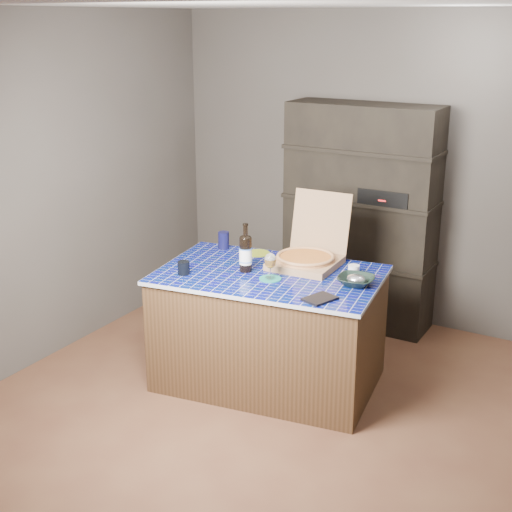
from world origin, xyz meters
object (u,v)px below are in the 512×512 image
Objects in this scene: wine_glass at (270,261)px; bowl at (356,281)px; kitchen_island at (269,328)px; dvd_case at (320,299)px; mead_bottle at (246,253)px; pizza_box at (307,256)px.

wine_glass reaches higher than bowl.
kitchen_island is 8.15× the size of dvd_case.
kitchen_island is 0.56m from mead_bottle.
mead_bottle is at bearing -172.37° from kitchen_island.
wine_glass is 0.89× the size of dvd_case.
wine_glass is at bearing -14.07° from mead_bottle.
pizza_box is 0.44m from mead_bottle.
dvd_case is 0.84× the size of bowl.
pizza_box is at bearing 45.84° from mead_bottle.
wine_glass is at bearing -105.20° from pizza_box.
pizza_box is 3.10× the size of wine_glass.
bowl is (0.74, 0.13, -0.10)m from mead_bottle.
dvd_case is (0.35, -0.53, -0.06)m from pizza_box.
pizza_box is 0.38m from wine_glass.
kitchen_island is 0.56m from pizza_box.
wine_glass is 0.48m from dvd_case.
mead_bottle is 1.43× the size of bowl.
bowl is (0.52, 0.18, -0.09)m from wine_glass.
bowl is at bearing -25.28° from pizza_box.
wine_glass is (-0.09, -0.37, 0.06)m from pizza_box.
wine_glass is at bearing -160.93° from bowl.
mead_bottle is 1.71× the size of dvd_case.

